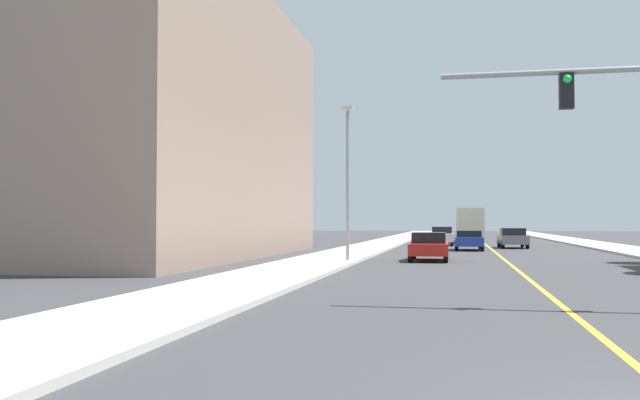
{
  "coord_description": "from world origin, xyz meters",
  "views": [
    {
      "loc": [
        -2.39,
        -7.25,
        1.98
      ],
      "look_at": [
        -7.43,
        17.63,
        2.79
      ],
      "focal_mm": 38.06,
      "sensor_mm": 36.0,
      "label": 1
    }
  ],
  "objects_px": {
    "car_white": "(442,236)",
    "delivery_truck": "(469,225)",
    "car_red": "(429,246)",
    "street_lamp": "(348,174)",
    "car_gray": "(513,238)",
    "car_blue": "(469,240)"
  },
  "relations": [
    {
      "from": "street_lamp",
      "to": "car_red",
      "type": "relative_size",
      "value": 1.7
    },
    {
      "from": "delivery_truck",
      "to": "car_white",
      "type": "bearing_deg",
      "value": -106.79
    },
    {
      "from": "car_white",
      "to": "car_gray",
      "type": "relative_size",
      "value": 1.11
    },
    {
      "from": "car_gray",
      "to": "delivery_truck",
      "type": "distance_m",
      "value": 13.27
    },
    {
      "from": "street_lamp",
      "to": "car_blue",
      "type": "relative_size",
      "value": 1.64
    },
    {
      "from": "car_blue",
      "to": "car_white",
      "type": "bearing_deg",
      "value": 101.48
    },
    {
      "from": "street_lamp",
      "to": "car_white",
      "type": "xyz_separation_m",
      "value": [
        3.89,
        25.3,
        -3.47
      ]
    },
    {
      "from": "delivery_truck",
      "to": "car_red",
      "type": "bearing_deg",
      "value": -95.25
    },
    {
      "from": "car_red",
      "to": "car_gray",
      "type": "relative_size",
      "value": 1.06
    },
    {
      "from": "street_lamp",
      "to": "car_blue",
      "type": "distance_m",
      "value": 17.38
    },
    {
      "from": "street_lamp",
      "to": "car_blue",
      "type": "xyz_separation_m",
      "value": [
        5.89,
        15.96,
        -3.53
      ]
    },
    {
      "from": "car_blue",
      "to": "delivery_truck",
      "type": "relative_size",
      "value": 0.52
    },
    {
      "from": "car_red",
      "to": "delivery_truck",
      "type": "xyz_separation_m",
      "value": [
        2.54,
        30.66,
        0.95
      ]
    },
    {
      "from": "car_gray",
      "to": "delivery_truck",
      "type": "height_order",
      "value": "delivery_truck"
    },
    {
      "from": "car_red",
      "to": "car_gray",
      "type": "distance_m",
      "value": 18.57
    },
    {
      "from": "car_gray",
      "to": "car_blue",
      "type": "bearing_deg",
      "value": -127.65
    },
    {
      "from": "car_gray",
      "to": "car_blue",
      "type": "height_order",
      "value": "car_gray"
    },
    {
      "from": "car_red",
      "to": "delivery_truck",
      "type": "distance_m",
      "value": 30.78
    },
    {
      "from": "car_blue",
      "to": "car_red",
      "type": "bearing_deg",
      "value": -100.02
    },
    {
      "from": "car_red",
      "to": "car_white",
      "type": "bearing_deg",
      "value": 88.98
    },
    {
      "from": "car_white",
      "to": "delivery_truck",
      "type": "height_order",
      "value": "delivery_truck"
    },
    {
      "from": "car_white",
      "to": "car_gray",
      "type": "height_order",
      "value": "car_white"
    }
  ]
}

